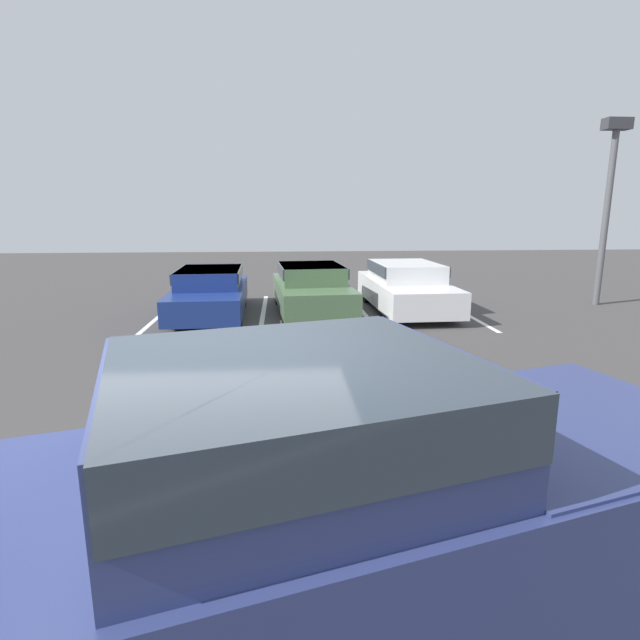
{
  "coord_description": "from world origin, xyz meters",
  "views": [
    {
      "loc": [
        0.69,
        -3.33,
        2.61
      ],
      "look_at": [
        1.27,
        4.03,
        1.0
      ],
      "focal_mm": 28.0,
      "sensor_mm": 36.0,
      "label": 1
    }
  ],
  "objects_px": {
    "pickup_truck": "(340,499)",
    "parked_sedan_b": "(311,287)",
    "parked_sedan_c": "(406,285)",
    "parked_sedan_a": "(210,291)",
    "light_post": "(609,189)"
  },
  "relations": [
    {
      "from": "parked_sedan_a",
      "to": "parked_sedan_c",
      "type": "height_order",
      "value": "parked_sedan_c"
    },
    {
      "from": "parked_sedan_c",
      "to": "light_post",
      "type": "relative_size",
      "value": 0.9
    },
    {
      "from": "parked_sedan_c",
      "to": "parked_sedan_a",
      "type": "bearing_deg",
      "value": -88.09
    },
    {
      "from": "parked_sedan_b",
      "to": "parked_sedan_c",
      "type": "distance_m",
      "value": 2.53
    },
    {
      "from": "pickup_truck",
      "to": "parked_sedan_a",
      "type": "height_order",
      "value": "pickup_truck"
    },
    {
      "from": "pickup_truck",
      "to": "parked_sedan_b",
      "type": "distance_m",
      "value": 10.26
    },
    {
      "from": "parked_sedan_a",
      "to": "light_post",
      "type": "bearing_deg",
      "value": 91.95
    },
    {
      "from": "parked_sedan_b",
      "to": "parked_sedan_c",
      "type": "xyz_separation_m",
      "value": [
        2.53,
        0.04,
        0.01
      ]
    },
    {
      "from": "parked_sedan_b",
      "to": "light_post",
      "type": "height_order",
      "value": "light_post"
    },
    {
      "from": "pickup_truck",
      "to": "parked_sedan_a",
      "type": "bearing_deg",
      "value": 86.61
    },
    {
      "from": "pickup_truck",
      "to": "parked_sedan_c",
      "type": "xyz_separation_m",
      "value": [
        2.97,
        10.28,
        -0.23
      ]
    },
    {
      "from": "pickup_truck",
      "to": "parked_sedan_b",
      "type": "relative_size",
      "value": 1.35
    },
    {
      "from": "parked_sedan_a",
      "to": "light_post",
      "type": "distance_m",
      "value": 11.11
    },
    {
      "from": "parked_sedan_c",
      "to": "light_post",
      "type": "distance_m",
      "value": 6.22
    },
    {
      "from": "parked_sedan_a",
      "to": "parked_sedan_b",
      "type": "distance_m",
      "value": 2.6
    }
  ]
}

